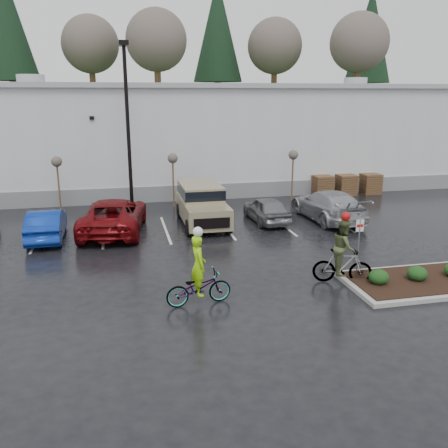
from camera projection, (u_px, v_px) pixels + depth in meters
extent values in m
plane|color=black|center=(260.00, 287.00, 16.65)|extent=(120.00, 120.00, 0.00)
cube|color=silver|center=(179.00, 135.00, 36.44)|extent=(60.00, 15.00, 7.00)
cube|color=slate|center=(195.00, 192.00, 30.12)|extent=(60.00, 0.12, 1.00)
cube|color=#999B9E|center=(177.00, 87.00, 35.50)|extent=(60.50, 15.50, 0.30)
cube|color=#24411B|center=(155.00, 124.00, 58.22)|extent=(80.00, 25.00, 6.00)
cylinder|color=black|center=(128.00, 133.00, 25.92)|extent=(0.20, 0.20, 9.00)
cube|color=black|center=(124.00, 43.00, 24.71)|extent=(0.50, 1.00, 0.25)
cylinder|color=#48341C|center=(59.00, 188.00, 26.85)|extent=(0.10, 0.10, 2.80)
sphere|color=#4C443D|center=(57.00, 162.00, 26.45)|extent=(0.60, 0.60, 0.60)
cylinder|color=#48341C|center=(173.00, 183.00, 28.21)|extent=(0.10, 0.10, 2.80)
sphere|color=#4C443D|center=(173.00, 158.00, 27.81)|extent=(0.60, 0.60, 0.60)
cylinder|color=#48341C|center=(292.00, 179.00, 29.77)|extent=(0.10, 0.10, 2.80)
sphere|color=#4C443D|center=(293.00, 155.00, 29.37)|extent=(0.60, 0.60, 0.60)
cube|color=#48341C|center=(322.00, 186.00, 31.43)|extent=(1.20, 1.20, 1.35)
cube|color=#48341C|center=(346.00, 185.00, 31.78)|extent=(1.20, 1.20, 1.35)
cube|color=#48341C|center=(370.00, 184.00, 32.15)|extent=(1.20, 1.20, 1.35)
ellipsoid|color=black|center=(379.00, 277.00, 16.43)|extent=(0.70, 0.70, 0.52)
ellipsoid|color=black|center=(417.00, 274.00, 16.75)|extent=(0.70, 0.70, 0.52)
cylinder|color=gray|center=(358.00, 248.00, 17.34)|extent=(0.05, 0.05, 2.20)
cube|color=white|center=(360.00, 226.00, 17.11)|extent=(0.30, 0.02, 0.45)
cube|color=red|center=(360.00, 226.00, 17.11)|extent=(0.26, 0.02, 0.10)
imported|color=navy|center=(46.00, 224.00, 21.96)|extent=(1.63, 4.35, 1.42)
imported|color=#69090C|center=(114.00, 215.00, 23.08)|extent=(3.57, 6.33, 1.67)
imported|color=slate|center=(266.00, 209.00, 24.99)|extent=(1.79, 4.05, 1.35)
imported|color=#A7A9AE|center=(328.00, 205.00, 25.32)|extent=(2.60, 5.70, 1.62)
imported|color=#3F3F44|center=(199.00, 288.00, 15.13)|extent=(2.21, 1.00, 1.12)
imported|color=#8BD80C|center=(198.00, 265.00, 14.93)|extent=(0.55, 0.77, 1.96)
sphere|color=silver|center=(198.00, 232.00, 14.64)|extent=(0.32, 0.32, 0.32)
imported|color=#3F3F44|center=(342.00, 266.00, 16.86)|extent=(2.09, 1.22, 1.25)
imported|color=#424D29|center=(344.00, 247.00, 16.68)|extent=(0.81, 1.08, 1.98)
sphere|color=#990C0C|center=(346.00, 217.00, 16.38)|extent=(0.33, 0.33, 0.33)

